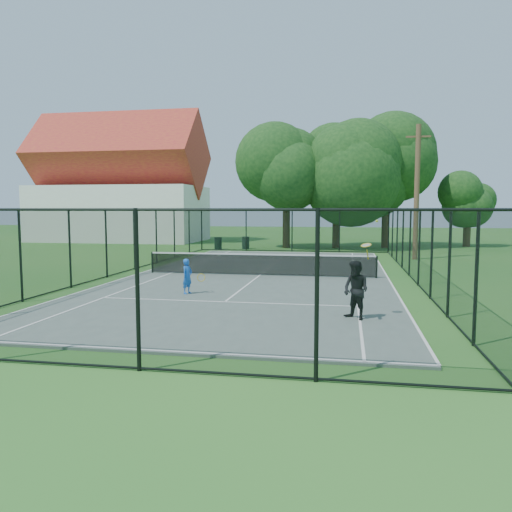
% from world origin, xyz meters
% --- Properties ---
extents(ground, '(120.00, 120.00, 0.00)m').
position_xyz_m(ground, '(0.00, 0.00, 0.00)').
color(ground, '#276221').
extents(tennis_court, '(11.00, 24.00, 0.06)m').
position_xyz_m(tennis_court, '(0.00, 0.00, 0.03)').
color(tennis_court, '#505E58').
rests_on(tennis_court, ground).
extents(tennis_net, '(10.08, 0.08, 0.95)m').
position_xyz_m(tennis_net, '(0.00, 0.00, 0.58)').
color(tennis_net, black).
rests_on(tennis_net, tennis_court).
extents(fence, '(13.10, 26.10, 3.00)m').
position_xyz_m(fence, '(0.00, 0.00, 1.50)').
color(fence, black).
rests_on(fence, ground).
extents(tree_near_left, '(6.23, 6.23, 8.13)m').
position_xyz_m(tree_near_left, '(-0.80, 16.30, 5.00)').
color(tree_near_left, '#332114').
rests_on(tree_near_left, ground).
extents(tree_near_mid, '(7.29, 7.29, 9.54)m').
position_xyz_m(tree_near_mid, '(2.94, 16.76, 5.88)').
color(tree_near_mid, '#332114').
rests_on(tree_near_mid, ground).
extents(tree_near_right, '(6.59, 6.59, 9.09)m').
position_xyz_m(tree_near_right, '(6.62, 17.67, 5.78)').
color(tree_near_right, '#332114').
rests_on(tree_near_right, ground).
extents(tree_far_right, '(3.97, 3.97, 5.26)m').
position_xyz_m(tree_far_right, '(13.03, 20.06, 3.25)').
color(tree_far_right, '#332114').
rests_on(tree_far_right, ground).
extents(building, '(15.30, 8.15, 11.87)m').
position_xyz_m(building, '(-17.00, 22.00, 4.93)').
color(building, silver).
rests_on(building, ground).
extents(trash_bin_left, '(0.58, 0.58, 0.89)m').
position_xyz_m(trash_bin_left, '(-5.55, 13.96, 0.45)').
color(trash_bin_left, black).
rests_on(trash_bin_left, ground).
extents(trash_bin_right, '(0.58, 0.58, 0.91)m').
position_xyz_m(trash_bin_right, '(-3.62, 14.65, 0.46)').
color(trash_bin_right, black).
rests_on(trash_bin_right, ground).
extents(utility_pole, '(1.40, 0.30, 7.82)m').
position_xyz_m(utility_pole, '(7.71, 9.00, 3.97)').
color(utility_pole, '#4C3823').
rests_on(utility_pole, ground).
extents(player_blue, '(0.80, 0.51, 1.21)m').
position_xyz_m(player_blue, '(-1.64, -5.13, 0.66)').
color(player_blue, blue).
rests_on(player_blue, tennis_court).
extents(player_black, '(1.04, 1.03, 2.63)m').
position_xyz_m(player_black, '(4.00, -8.16, 0.84)').
color(player_black, black).
rests_on(player_black, tennis_court).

